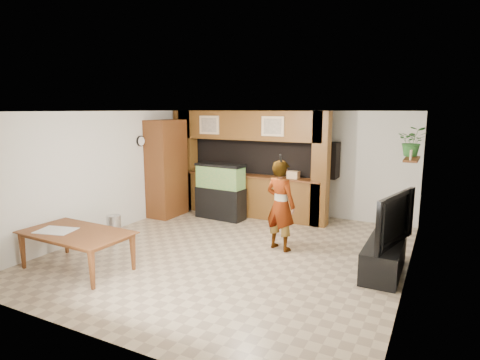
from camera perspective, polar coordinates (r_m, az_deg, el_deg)
The scene contains 20 objects.
floor at distance 7.63m, azimuth -1.11°, elevation -10.19°, with size 6.50×6.50×0.00m, color tan.
ceiling at distance 7.16m, azimuth -1.18°, elevation 9.74°, with size 6.50×6.50×0.00m, color white.
wall_back at distance 10.22m, azimuth 7.52°, elevation 2.45°, with size 6.00×6.00×0.00m, color beige.
wall_left at distance 9.07m, azimuth -18.08°, elevation 1.07°, with size 6.50×6.50×0.00m, color beige.
wall_right at distance 6.45m, azimuth 23.06°, elevation -2.75°, with size 6.50×6.50×0.00m, color beige.
partition at distance 10.02m, azimuth 1.22°, elevation 2.45°, with size 4.20×0.99×2.60m.
wall_clock at distance 9.71m, azimuth -13.94°, elevation 5.40°, with size 0.05×0.25×0.25m.
wall_shelf at distance 8.32m, azimuth 23.25°, elevation 2.76°, with size 0.25×0.90×0.04m, color brown.
pantry_cabinet at distance 10.08m, azimuth -10.41°, elevation 1.63°, with size 0.60×0.97×2.38m, color brown.
trash_can at distance 8.60m, azimuth -17.48°, elevation -6.49°, with size 0.28×0.28×0.52m, color #B2B2B7.
aquarium at distance 9.73m, azimuth -2.80°, elevation -1.70°, with size 1.21×0.46×1.35m.
tv_stand at distance 7.07m, azimuth 19.79°, elevation -10.33°, with size 0.55×1.51×0.50m, color black.
television at distance 6.87m, azimuth 20.12°, elevation -5.08°, with size 1.45×0.19×0.84m, color black.
photo_frame at distance 7.99m, azimuth 23.13°, elevation 3.29°, with size 0.03×0.14×0.18m, color tan.
potted_plant at distance 8.60m, azimuth 23.34°, elevation 5.06°, with size 0.53×0.46×0.59m, color #2A6629.
person at distance 7.57m, azimuth 5.78°, elevation -3.58°, with size 0.63×0.41×1.72m, color tan.
microphone at distance 7.24m, azimuth 5.82°, elevation 3.08°, with size 0.03×0.03×0.15m, color black.
dining_table at distance 7.25m, azimuth -22.34°, elevation -9.35°, with size 1.84×1.03×0.65m, color brown.
newspaper_a at distance 7.37m, azimuth -24.71°, elevation -6.54°, with size 0.60×0.44×0.01m, color silver.
counter_box at distance 9.40m, azimuth 7.60°, elevation 0.73°, with size 0.27×0.18×0.18m, color tan.
Camera 1 is at (3.39, -6.30, 2.64)m, focal length 30.00 mm.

